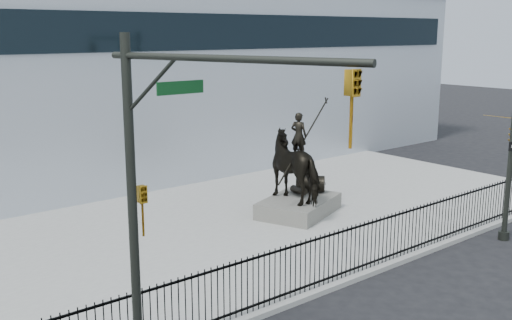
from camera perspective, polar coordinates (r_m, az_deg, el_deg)
ground at (r=16.83m, az=11.38°, el=-12.73°), size 120.00×120.00×0.00m
plaza at (r=21.55m, az=-3.22°, el=-6.66°), size 30.00×12.00×0.15m
building at (r=31.94m, az=-17.35°, el=7.08°), size 44.00×14.00×9.00m
picket_fence at (r=17.23m, az=8.26°, el=-8.76°), size 22.10×0.10×1.50m
statue_plinth at (r=23.10m, az=4.09°, el=-4.39°), size 3.80×3.22×0.60m
equestrian_statue at (r=22.76m, az=4.22°, el=-0.56°), size 3.88×3.16×3.50m
traffic_signal_left at (r=10.73m, az=-8.49°, el=-4.12°), size 1.52×4.84×7.00m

